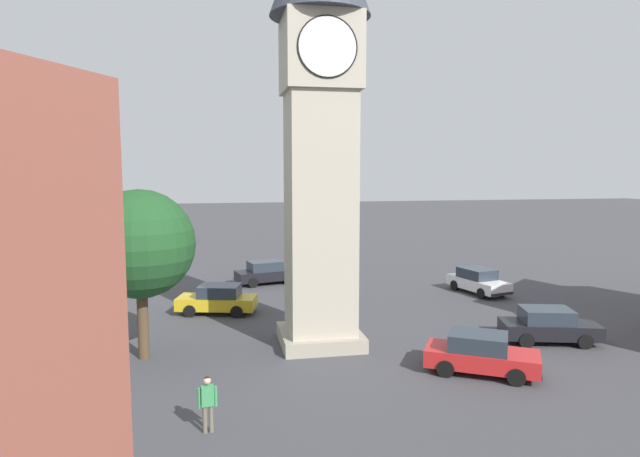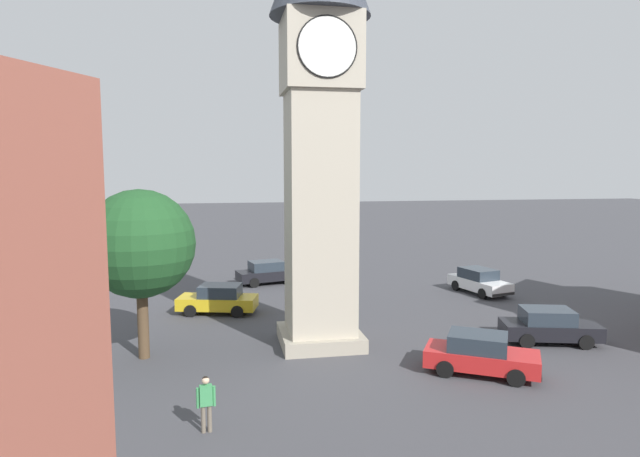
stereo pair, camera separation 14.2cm
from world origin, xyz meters
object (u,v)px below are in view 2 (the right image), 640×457
Objects in this scene: car_blue_kerb at (549,326)px; tree at (140,244)px; car_red_corner at (479,281)px; clock_tower at (320,76)px; pedestrian at (206,399)px; car_silver_kerb at (268,272)px; car_white_side at (481,354)px; car_black_far at (218,299)px.

tree reaches higher than car_blue_kerb.
tree is at bearing -156.39° from car_red_corner.
pedestrian is at bearing -122.80° from clock_tower.
pedestrian reaches higher than car_silver_kerb.
pedestrian is at bearing -136.97° from car_red_corner.
car_white_side is (5.28, -4.53, -10.75)m from clock_tower.
tree reaches higher than car_white_side.
car_white_side is at bearing -17.82° from tree.
car_red_corner is at bearing 6.49° from car_black_far.
car_silver_kerb is 2.61× the size of pedestrian.
car_white_side is 14.26m from car_black_far.
car_black_far is (-14.39, 7.62, 0.00)m from car_blue_kerb.
car_black_far is at bearing 88.78° from pedestrian.
car_red_corner is 20.83m from tree.
car_red_corner is at bearing 81.43° from car_blue_kerb.
clock_tower reaches higher than car_black_far.
car_red_corner and car_black_far have the same top height.
tree reaches higher than car_silver_kerb.
car_black_far is (-15.81, -1.80, 0.00)m from car_red_corner.
car_silver_kerb is 1.00× the size of car_white_side.
car_blue_kerb is 1.00× the size of car_white_side.
car_white_side is at bearing -40.63° from clock_tower.
pedestrian is (-14.67, -5.59, 0.25)m from car_blue_kerb.
car_red_corner is at bearing 43.03° from pedestrian.
tree is at bearing -176.37° from clock_tower.
pedestrian is at bearing -99.85° from car_silver_kerb.
clock_tower is 16.83m from car_silver_kerb.
pedestrian is at bearing -159.12° from car_blue_kerb.
clock_tower is at bearing -84.71° from car_silver_kerb.
car_silver_kerb is 13.60m from car_red_corner.
car_black_far is 0.64× the size of tree.
car_red_corner is 0.64× the size of tree.
car_red_corner is 22.01m from pedestrian.
car_silver_kerb is at bearing 157.67° from car_red_corner.
clock_tower is 4.46× the size of car_blue_kerb.
car_blue_kerb is 0.64× the size of tree.
car_blue_kerb is at bearing -27.93° from car_black_far.
car_blue_kerb is 15.70m from pedestrian.
car_white_side is at bearing -148.87° from car_blue_kerb.
car_blue_kerb is 16.28m from car_black_far.
clock_tower is 17.46m from car_red_corner.
car_red_corner is 13.69m from car_white_side.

